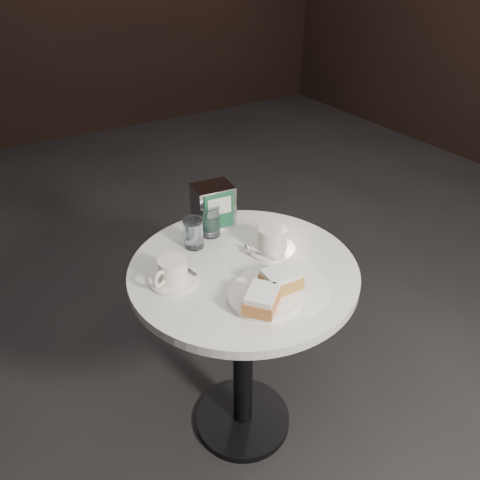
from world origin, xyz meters
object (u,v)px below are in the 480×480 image
object	(u,v)px
cafe_table	(243,315)
water_glass_right	(210,221)
coffee_cup_right	(272,241)
napkin_dispenser	(213,206)
coffee_cup_left	(173,272)
water_glass_left	(194,233)
beignet_plate	(268,292)

from	to	relation	value
cafe_table	water_glass_right	bearing A→B (deg)	88.84
coffee_cup_right	napkin_dispenser	world-z (taller)	napkin_dispenser
coffee_cup_left	water_glass_left	bearing A→B (deg)	19.57
beignet_plate	napkin_dispenser	world-z (taller)	napkin_dispenser
water_glass_right	water_glass_left	bearing A→B (deg)	-156.16
water_glass_right	napkin_dispenser	distance (m)	0.07
beignet_plate	water_glass_left	xyz separation A→B (m)	(-0.05, 0.35, 0.02)
coffee_cup_right	cafe_table	bearing A→B (deg)	176.37
beignet_plate	napkin_dispenser	xyz separation A→B (m)	(0.07, 0.43, 0.05)
cafe_table	napkin_dispenser	xyz separation A→B (m)	(0.04, 0.26, 0.27)
beignet_plate	water_glass_right	distance (m)	0.38
cafe_table	water_glass_right	distance (m)	0.33
cafe_table	coffee_cup_left	world-z (taller)	coffee_cup_left
coffee_cup_left	napkin_dispenser	bearing A→B (deg)	15.57
cafe_table	napkin_dispenser	world-z (taller)	napkin_dispenser
coffee_cup_right	water_glass_left	size ratio (longest dim) A/B	1.87
water_glass_left	napkin_dispenser	bearing A→B (deg)	35.20
cafe_table	beignet_plate	xyz separation A→B (m)	(-0.02, -0.17, 0.22)
cafe_table	coffee_cup_left	distance (m)	0.32
cafe_table	coffee_cup_right	world-z (taller)	coffee_cup_right
cafe_table	napkin_dispenser	distance (m)	0.38
coffee_cup_right	water_glass_right	size ratio (longest dim) A/B	1.81
coffee_cup_left	coffee_cup_right	xyz separation A→B (m)	(0.34, -0.02, 0.00)
beignet_plate	coffee_cup_left	world-z (taller)	coffee_cup_left
coffee_cup_left	napkin_dispenser	world-z (taller)	napkin_dispenser
cafe_table	coffee_cup_right	size ratio (longest dim) A/B	3.95
coffee_cup_right	water_glass_right	xyz separation A→B (m)	(-0.12, 0.18, 0.02)
coffee_cup_right	napkin_dispenser	distance (m)	0.25
water_glass_left	cafe_table	bearing A→B (deg)	-67.03
beignet_plate	cafe_table	bearing A→B (deg)	81.74
coffee_cup_left	water_glass_right	bearing A→B (deg)	13.12
beignet_plate	water_glass_right	size ratio (longest dim) A/B	2.55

